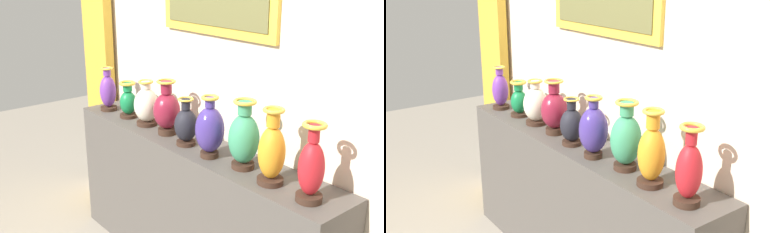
# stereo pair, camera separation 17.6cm
# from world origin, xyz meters

# --- Properties ---
(display_shelf) EXTENTS (2.38, 0.39, 1.03)m
(display_shelf) POSITION_xyz_m (0.00, 0.00, 0.51)
(display_shelf) COLOR #4C4742
(display_shelf) RESTS_ON ground_plane
(back_wall) EXTENTS (3.80, 0.14, 2.78)m
(back_wall) POSITION_xyz_m (0.00, 0.26, 1.40)
(back_wall) COLOR beige
(back_wall) RESTS_ON ground_plane
(curtain_gold) EXTENTS (0.39, 0.08, 2.35)m
(curtain_gold) POSITION_xyz_m (-1.49, 0.14, 1.18)
(curtain_gold) COLOR gold
(curtain_gold) RESTS_ON ground_plane
(vase_violet) EXTENTS (0.14, 0.14, 0.35)m
(vase_violet) POSITION_xyz_m (-1.00, -0.06, 1.18)
(vase_violet) COLOR #382319
(vase_violet) RESTS_ON display_shelf
(vase_emerald) EXTENTS (0.14, 0.14, 0.28)m
(vase_emerald) POSITION_xyz_m (-0.74, -0.03, 1.16)
(vase_emerald) COLOR #382319
(vase_emerald) RESTS_ON display_shelf
(vase_ivory) EXTENTS (0.18, 0.18, 0.34)m
(vase_ivory) POSITION_xyz_m (-0.50, -0.03, 1.18)
(vase_ivory) COLOR #382319
(vase_ivory) RESTS_ON display_shelf
(vase_burgundy) EXTENTS (0.19, 0.19, 0.39)m
(vase_burgundy) POSITION_xyz_m (-0.25, -0.03, 1.20)
(vase_burgundy) COLOR #382319
(vase_burgundy) RESTS_ON display_shelf
(vase_onyx) EXTENTS (0.15, 0.15, 0.32)m
(vase_onyx) POSITION_xyz_m (0.00, -0.05, 1.17)
(vase_onyx) COLOR #382319
(vase_onyx) RESTS_ON display_shelf
(vase_indigo) EXTENTS (0.18, 0.18, 0.39)m
(vase_indigo) POSITION_xyz_m (0.25, -0.07, 1.21)
(vase_indigo) COLOR #382319
(vase_indigo) RESTS_ON display_shelf
(vase_jade) EXTENTS (0.18, 0.18, 0.42)m
(vase_jade) POSITION_xyz_m (0.50, -0.02, 1.22)
(vase_jade) COLOR #382319
(vase_jade) RESTS_ON display_shelf
(vase_amber) EXTENTS (0.15, 0.15, 0.43)m
(vase_amber) POSITION_xyz_m (0.74, -0.05, 1.22)
(vase_amber) COLOR #382319
(vase_amber) RESTS_ON display_shelf
(vase_crimson) EXTENTS (0.14, 0.14, 0.42)m
(vase_crimson) POSITION_xyz_m (1.01, -0.05, 1.21)
(vase_crimson) COLOR #382319
(vase_crimson) RESTS_ON display_shelf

